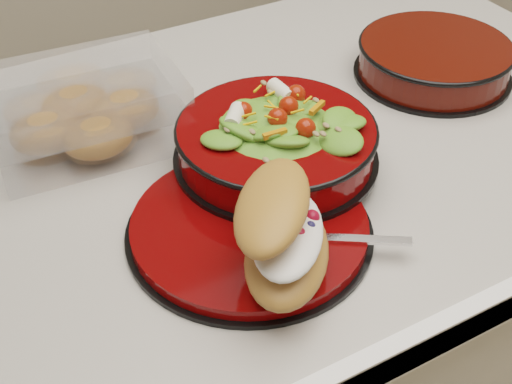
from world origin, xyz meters
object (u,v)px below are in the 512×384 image
island_counter (242,360)px  dinner_plate (250,228)px  salad_bowl (276,134)px  fork (334,238)px  extra_bowl (434,58)px  croissant (284,233)px  pastry_box (85,112)px

island_counter → dinner_plate: bearing=-113.5°
salad_bowl → fork: salad_bowl is taller
fork → extra_bowl: (0.35, 0.25, 0.01)m
dinner_plate → croissant: (-0.00, -0.08, 0.06)m
croissant → pastry_box: size_ratio=0.74×
island_counter → extra_bowl: size_ratio=5.19×
island_counter → salad_bowl: 0.51m
salad_bowl → extra_bowl: bearing=15.2°
island_counter → croissant: size_ratio=6.56×
island_counter → dinner_plate: (-0.07, -0.15, 0.46)m
pastry_box → island_counter: bearing=-32.5°
dinner_plate → croissant: bearing=-92.8°
pastry_box → extra_bowl: bearing=-6.3°
island_counter → salad_bowl: salad_bowl is taller
extra_bowl → salad_bowl: bearing=-164.8°
island_counter → salad_bowl: (0.02, -0.07, 0.50)m
dinner_plate → extra_bowl: bearing=22.9°
salad_bowl → pastry_box: size_ratio=1.00×
island_counter → extra_bowl: (0.35, 0.02, 0.48)m
salad_bowl → pastry_box: bearing=133.9°
salad_bowl → fork: bearing=-96.8°
island_counter → croissant: croissant is taller
island_counter → fork: bearing=-90.1°
dinner_plate → pastry_box: (-0.10, 0.27, 0.03)m
salad_bowl → island_counter: bearing=105.8°
salad_bowl → croissant: salad_bowl is taller
pastry_box → extra_bowl: 0.52m
croissant → fork: (0.07, 0.01, -0.04)m
extra_bowl → island_counter: bearing=-175.9°
island_counter → pastry_box: (-0.16, 0.12, 0.49)m
pastry_box → extra_bowl: (0.51, -0.10, -0.01)m
salad_bowl → fork: (-0.02, -0.16, -0.04)m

